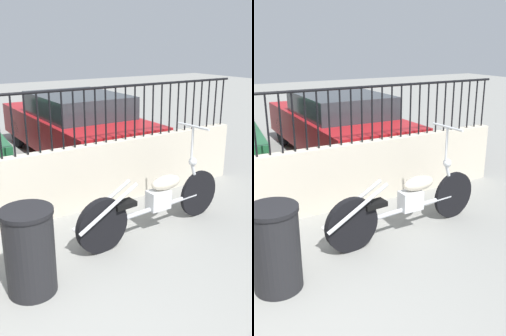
# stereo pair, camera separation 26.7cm
# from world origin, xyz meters

# --- Properties ---
(motorcycle_silver) EXTENTS (2.23, 0.52, 1.29)m
(motorcycle_silver) POSITION_xyz_m (1.82, 1.12, 0.41)
(motorcycle_silver) COLOR black
(motorcycle_silver) RESTS_ON ground_plane
(trash_bin) EXTENTS (0.49, 0.49, 0.85)m
(trash_bin) POSITION_xyz_m (0.22, 0.80, 0.43)
(trash_bin) COLOR black
(trash_bin) RESTS_ON ground_plane
(car_red) EXTENTS (1.76, 4.27, 1.31)m
(car_red) POSITION_xyz_m (2.52, 4.66, 0.67)
(car_red) COLOR black
(car_red) RESTS_ON ground_plane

